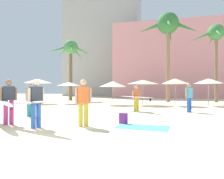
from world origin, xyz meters
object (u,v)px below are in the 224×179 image
(cafe_umbrella_6, at_px, (143,82))
(beach_towel, at_px, (142,127))
(cafe_umbrella_2, at_px, (38,81))
(cafe_umbrella_5, at_px, (208,81))
(cafe_umbrella_3, at_px, (175,81))
(person_mid_right, at_px, (189,96))
(palm_tree_left, at_px, (168,27))
(person_far_left, at_px, (136,97))
(palm_tree_center, at_px, (71,51))
(person_mid_left, at_px, (83,101))
(palm_tree_far_left, at_px, (216,37))
(person_near_right, at_px, (30,98))
(cafe_umbrella_1, at_px, (113,84))
(cafe_umbrella_0, at_px, (69,84))
(person_mid_center, at_px, (6,100))
(person_near_left, at_px, (34,102))
(backpack, at_px, (123,119))

(cafe_umbrella_6, distance_m, beach_towel, 10.97)
(cafe_umbrella_2, xyz_separation_m, cafe_umbrella_5, (15.56, 0.57, -0.14))
(cafe_umbrella_3, bearing_deg, person_mid_right, -84.98)
(palm_tree_left, distance_m, person_far_left, 13.49)
(cafe_umbrella_6, bearing_deg, person_mid_right, -58.72)
(palm_tree_center, distance_m, person_mid_left, 19.82)
(cafe_umbrella_2, bearing_deg, palm_tree_far_left, 19.60)
(palm_tree_left, bearing_deg, person_near_right, -116.48)
(palm_tree_center, relative_size, cafe_umbrella_1, 3.17)
(cafe_umbrella_3, bearing_deg, palm_tree_center, 152.99)
(cafe_umbrella_3, bearing_deg, cafe_umbrella_0, 176.85)
(person_mid_center, relative_size, person_near_right, 1.57)
(palm_tree_far_left, relative_size, person_near_right, 5.07)
(cafe_umbrella_0, xyz_separation_m, person_near_left, (4.45, -12.19, -1.01))
(cafe_umbrella_1, bearing_deg, backpack, -74.72)
(person_far_left, bearing_deg, person_mid_center, 102.18)
(cafe_umbrella_2, bearing_deg, person_mid_center, -61.93)
(person_near_right, bearing_deg, person_mid_center, 108.17)
(person_mid_right, bearing_deg, cafe_umbrella_2, 22.29)
(cafe_umbrella_6, relative_size, backpack, 6.62)
(person_mid_center, bearing_deg, cafe_umbrella_6, 114.06)
(cafe_umbrella_0, relative_size, person_mid_left, 1.34)
(cafe_umbrella_0, bearing_deg, cafe_umbrella_1, -8.64)
(cafe_umbrella_2, bearing_deg, person_mid_right, -20.36)
(beach_towel, relative_size, person_near_left, 0.65)
(person_mid_right, distance_m, person_near_right, 8.90)
(palm_tree_left, height_order, cafe_umbrella_0, palm_tree_left)
(cafe_umbrella_3, relative_size, person_near_left, 0.82)
(cafe_umbrella_3, relative_size, beach_towel, 1.26)
(cafe_umbrella_6, bearing_deg, cafe_umbrella_5, 3.34)
(palm_tree_far_left, xyz_separation_m, cafe_umbrella_2, (-17.55, -6.25, -4.87))
(cafe_umbrella_2, height_order, person_mid_left, cafe_umbrella_2)
(cafe_umbrella_3, distance_m, person_far_left, 6.01)
(cafe_umbrella_0, xyz_separation_m, cafe_umbrella_5, (12.61, -0.06, 0.15))
(palm_tree_far_left, height_order, person_far_left, palm_tree_far_left)
(cafe_umbrella_3, distance_m, person_near_right, 11.71)
(cafe_umbrella_1, relative_size, person_near_left, 0.87)
(cafe_umbrella_3, height_order, person_mid_right, cafe_umbrella_3)
(palm_tree_far_left, xyz_separation_m, cafe_umbrella_1, (-10.01, -6.31, -5.21))
(person_mid_center, bearing_deg, palm_tree_left, 113.06)
(palm_tree_left, height_order, person_mid_right, palm_tree_left)
(palm_tree_center, bearing_deg, person_near_left, -69.01)
(cafe_umbrella_6, height_order, person_far_left, cafe_umbrella_6)
(cafe_umbrella_2, relative_size, backpack, 6.23)
(cafe_umbrella_1, bearing_deg, palm_tree_far_left, 32.22)
(cafe_umbrella_0, bearing_deg, cafe_umbrella_2, -167.87)
(person_mid_right, bearing_deg, cafe_umbrella_3, -42.33)
(cafe_umbrella_1, xyz_separation_m, beach_towel, (3.46, -10.42, -1.86))
(cafe_umbrella_0, relative_size, cafe_umbrella_3, 0.99)
(palm_tree_center, relative_size, cafe_umbrella_3, 3.34)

